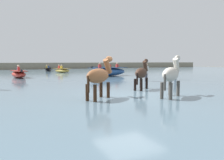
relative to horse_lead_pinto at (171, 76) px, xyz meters
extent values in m
plane|color=#666051|center=(-1.26, 1.18, -1.18)|extent=(120.00, 120.00, 0.00)
cube|color=slate|center=(-1.26, 11.18, -1.02)|extent=(90.00, 90.00, 0.32)
ellipsoid|color=beige|center=(-0.07, -0.04, 0.05)|extent=(1.46, 1.12, 0.56)
cylinder|color=#45423C|center=(0.27, 0.35, -0.71)|extent=(0.13, 0.13, 0.95)
cylinder|color=#45423C|center=(0.44, 0.06, -0.71)|extent=(0.13, 0.13, 0.95)
cylinder|color=#45423C|center=(-0.58, -0.14, -0.71)|extent=(0.13, 0.13, 0.95)
cylinder|color=#45423C|center=(-0.41, -0.43, -0.71)|extent=(0.13, 0.13, 0.95)
cylinder|color=beige|center=(0.57, 0.33, 0.40)|extent=(0.56, 0.45, 0.64)
ellipsoid|color=beige|center=(0.69, 0.40, 0.70)|extent=(0.52, 0.41, 0.24)
cylinder|color=#45423C|center=(-0.64, -0.37, -0.21)|extent=(0.09, 0.09, 0.60)
ellipsoid|color=brown|center=(-2.76, 0.88, 0.02)|extent=(1.39, 1.17, 0.55)
cylinder|color=black|center=(-2.46, 1.29, -0.72)|extent=(0.13, 0.13, 0.93)
cylinder|color=black|center=(-2.27, 1.02, -0.72)|extent=(0.13, 0.13, 0.93)
cylinder|color=black|center=(-3.25, 0.74, -0.72)|extent=(0.13, 0.13, 0.93)
cylinder|color=black|center=(-3.06, 0.47, -0.72)|extent=(0.13, 0.13, 0.93)
cylinder|color=brown|center=(-2.17, 1.30, 0.36)|extent=(0.54, 0.47, 0.63)
ellipsoid|color=brown|center=(-2.06, 1.38, 0.65)|extent=(0.50, 0.43, 0.23)
cylinder|color=black|center=(-3.29, 0.51, -0.23)|extent=(0.09, 0.09, 0.59)
ellipsoid|color=#382319|center=(0.22, 2.38, -0.03)|extent=(1.32, 1.17, 0.53)
cylinder|color=black|center=(0.49, 2.79, -0.74)|extent=(0.12, 0.12, 0.90)
cylinder|color=black|center=(0.68, 2.54, -0.74)|extent=(0.12, 0.12, 0.90)
cylinder|color=black|center=(-0.24, 2.22, -0.74)|extent=(0.12, 0.12, 0.90)
cylinder|color=black|center=(-0.05, 1.97, -0.74)|extent=(0.12, 0.12, 0.90)
cylinder|color=#382319|center=(0.77, 2.80, 0.31)|extent=(0.51, 0.46, 0.61)
ellipsoid|color=#382319|center=(0.87, 2.89, 0.58)|extent=(0.47, 0.43, 0.23)
cylinder|color=black|center=(-0.27, 2.00, -0.27)|extent=(0.08, 0.08, 0.57)
ellipsoid|color=#28518E|center=(3.10, 12.09, -0.47)|extent=(4.36, 2.34, 0.79)
cube|color=navy|center=(3.10, 12.09, -0.06)|extent=(4.19, 2.24, 0.04)
cube|color=black|center=(1.16, 11.63, 0.01)|extent=(0.15, 0.18, 0.18)
cube|color=red|center=(4.23, 12.38, 0.11)|extent=(0.29, 0.23, 0.30)
sphere|color=tan|center=(4.23, 12.38, 0.35)|extent=(0.18, 0.18, 0.18)
cube|color=red|center=(3.14, 11.90, 0.11)|extent=(0.29, 0.23, 0.30)
sphere|color=#A37556|center=(3.14, 11.90, 0.35)|extent=(0.18, 0.18, 0.18)
cube|color=red|center=(2.01, 11.68, 0.11)|extent=(0.29, 0.23, 0.30)
sphere|color=tan|center=(2.01, 11.68, 0.35)|extent=(0.18, 0.18, 0.18)
ellipsoid|color=gold|center=(0.55, 20.34, -0.62)|extent=(1.95, 2.55, 0.49)
cube|color=olive|center=(0.55, 20.34, -0.35)|extent=(1.88, 2.45, 0.04)
cube|color=red|center=(0.32, 20.98, -0.18)|extent=(0.28, 0.31, 0.30)
sphere|color=beige|center=(0.32, 20.98, 0.06)|extent=(0.18, 0.18, 0.18)
cube|color=gold|center=(0.46, 20.29, -0.18)|extent=(0.28, 0.31, 0.30)
sphere|color=beige|center=(0.46, 20.29, 0.06)|extent=(0.18, 0.18, 0.18)
ellipsoid|color=#BC382D|center=(-4.84, 13.88, -0.58)|extent=(1.35, 3.50, 0.58)
cube|color=maroon|center=(-4.84, 13.88, -0.27)|extent=(1.30, 3.36, 0.04)
cube|color=black|center=(-4.69, 12.25, -0.20)|extent=(0.17, 0.13, 0.18)
cube|color=#3356A8|center=(-4.81, 14.85, -0.10)|extent=(0.20, 0.28, 0.30)
sphere|color=beige|center=(-4.81, 14.85, 0.14)|extent=(0.18, 0.18, 0.18)
cube|color=red|center=(-4.83, 13.88, -0.10)|extent=(0.20, 0.28, 0.30)
sphere|color=beige|center=(-4.83, 13.88, 0.14)|extent=(0.18, 0.18, 0.18)
ellipsoid|color=black|center=(-0.28, 25.28, -0.65)|extent=(1.62, 2.66, 0.43)
cube|color=black|center=(-0.28, 25.28, -0.41)|extent=(1.56, 2.55, 0.04)
cube|color=black|center=(0.15, 26.42, -0.34)|extent=(0.19, 0.17, 0.18)
cube|color=gold|center=(-0.62, 24.65, -0.24)|extent=(0.26, 0.31, 0.30)
sphere|color=beige|center=(-0.62, 24.65, 0.00)|extent=(0.18, 0.18, 0.18)
cube|color=#3356A8|center=(-0.26, 25.27, -0.24)|extent=(0.26, 0.31, 0.30)
sphere|color=#A37556|center=(-0.26, 25.27, 0.00)|extent=(0.18, 0.18, 0.18)
ellipsoid|color=#28518E|center=(8.11, 25.53, -0.62)|extent=(2.62, 2.04, 0.48)
cube|color=navy|center=(8.11, 25.53, -0.36)|extent=(2.52, 1.96, 0.04)
cube|color=black|center=(7.07, 26.14, -0.29)|extent=(0.18, 0.20, 0.18)
cube|color=#3356A8|center=(8.08, 25.47, -0.19)|extent=(0.32, 0.29, 0.30)
sphere|color=tan|center=(8.08, 25.47, 0.05)|extent=(0.18, 0.18, 0.18)
cylinder|color=#383842|center=(5.87, 5.91, -0.74)|extent=(0.20, 0.20, 0.88)
cube|color=#232328|center=(5.87, 5.91, -0.03)|extent=(0.37, 0.37, 0.54)
sphere|color=beige|center=(5.87, 5.91, 0.35)|extent=(0.20, 0.20, 0.20)
cylinder|color=#383842|center=(3.14, 5.96, -0.74)|extent=(0.20, 0.20, 0.88)
cube|color=white|center=(3.14, 5.96, -0.03)|extent=(0.37, 0.32, 0.54)
sphere|color=beige|center=(3.14, 5.96, 0.35)|extent=(0.20, 0.20, 0.20)
cube|color=gray|center=(-1.26, 34.97, -0.43)|extent=(80.00, 2.40, 1.51)
camera|label=1|loc=(-5.81, -6.29, 0.55)|focal=33.55mm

